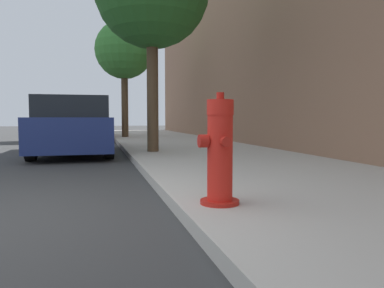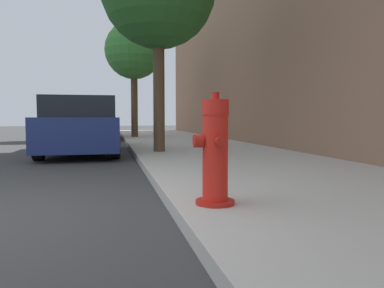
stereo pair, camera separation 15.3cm
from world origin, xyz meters
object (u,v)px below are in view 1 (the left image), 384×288
Objects in this scene: parked_car_far at (88,121)px; street_tree_far at (124,51)px; fire_hydrant at (220,153)px; parked_car_mid at (81,123)px; parked_car_near at (74,127)px.

parked_car_far is 0.84× the size of street_tree_far.
street_tree_far is at bearing 89.50° from fire_hydrant.
parked_car_mid is at bearing 97.14° from fire_hydrant.
parked_car_near is 12.88m from parked_car_far.
parked_car_far is at bearing 102.38° from street_tree_far.
parked_car_near is 6.55m from parked_car_mid.
fire_hydrant is 12.98m from parked_car_mid.
parked_car_near is at bearing -90.50° from parked_car_far.
parked_car_far is at bearing 94.29° from fire_hydrant.
street_tree_far is at bearing 74.13° from parked_car_near.
fire_hydrant is at bearing -90.50° from street_tree_far.
street_tree_far reaches higher than fire_hydrant.
parked_car_near reaches higher than fire_hydrant.
parked_car_near is at bearing 103.77° from fire_hydrant.
fire_hydrant is at bearing -76.23° from parked_car_near.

